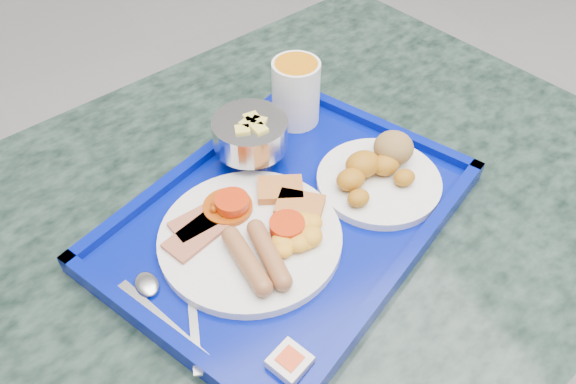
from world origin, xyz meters
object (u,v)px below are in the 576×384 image
at_px(table, 260,302).
at_px(tray, 288,216).
at_px(juice_cup, 296,90).
at_px(main_plate, 257,234).
at_px(fruit_bowl, 251,135).
at_px(bread_plate, 379,172).

relative_size(table, tray, 2.31).
height_order(table, tray, tray).
height_order(tray, juice_cup, juice_cup).
relative_size(main_plate, fruit_bowl, 2.18).
xyz_separation_m(tray, bread_plate, (0.14, -0.01, 0.02)).
xyz_separation_m(table, main_plate, (-0.02, -0.04, 0.22)).
height_order(bread_plate, juice_cup, juice_cup).
relative_size(main_plate, bread_plate, 1.35).
xyz_separation_m(main_plate, juice_cup, (0.17, 0.19, 0.04)).
bearing_deg(table, main_plate, -113.36).
distance_m(table, bread_plate, 0.29).
distance_m(main_plate, juice_cup, 0.26).
relative_size(fruit_bowl, juice_cup, 1.04).
relative_size(main_plate, juice_cup, 2.28).
xyz_separation_m(main_plate, bread_plate, (0.20, 0.01, 0.01)).
distance_m(table, tray, 0.20).
bearing_deg(tray, bread_plate, -4.42).
height_order(tray, fruit_bowl, fruit_bowl).
bearing_deg(juice_cup, fruit_bowl, -154.15).
xyz_separation_m(fruit_bowl, juice_cup, (0.10, 0.05, 0.01)).
distance_m(bread_plate, juice_cup, 0.18).
height_order(table, juice_cup, juice_cup).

